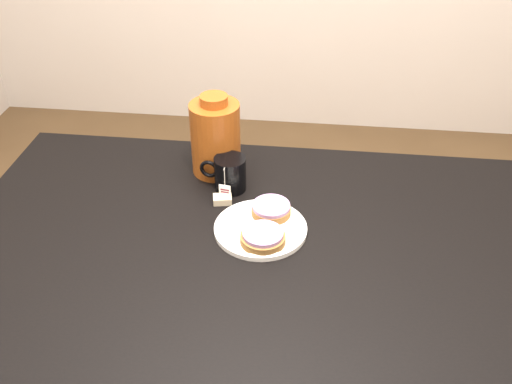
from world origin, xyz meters
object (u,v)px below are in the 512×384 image
at_px(bagel_front, 263,237).
at_px(bagel_package, 216,137).
at_px(table, 257,277).
at_px(plate, 261,228).
at_px(mug, 229,173).
at_px(teabag_pouch, 222,199).
at_px(bagel_back, 271,209).

height_order(bagel_front, bagel_package, bagel_package).
relative_size(table, plate, 6.55).
xyz_separation_m(table, mug, (-0.10, 0.23, 0.13)).
bearing_deg(mug, teabag_pouch, -89.03).
distance_m(table, plate, 0.11).
bearing_deg(teabag_pouch, mug, 82.18).
bearing_deg(plate, mug, 120.82).
bearing_deg(plate, table, -90.56).
bearing_deg(bagel_back, bagel_package, 130.42).
height_order(bagel_back, bagel_front, same).
xyz_separation_m(table, bagel_package, (-0.14, 0.31, 0.18)).
distance_m(bagel_back, bagel_package, 0.26).
bearing_deg(bagel_front, teabag_pouch, 127.53).
height_order(bagel_back, bagel_package, bagel_package).
relative_size(table, bagel_back, 13.24).
xyz_separation_m(table, bagel_back, (0.02, 0.12, 0.11)).
height_order(plate, bagel_package, bagel_package).
distance_m(plate, mug, 0.19).
distance_m(plate, bagel_package, 0.30).
xyz_separation_m(mug, teabag_pouch, (-0.01, -0.06, -0.04)).
height_order(table, plate, plate).
relative_size(bagel_back, mug, 0.84).
bearing_deg(bagel_back, plate, -110.42).
relative_size(mug, bagel_package, 0.58).
bearing_deg(mug, bagel_front, -54.50).
relative_size(plate, bagel_back, 2.02).
xyz_separation_m(teabag_pouch, bagel_package, (-0.04, 0.14, 0.09)).
height_order(plate, teabag_pouch, teabag_pouch).
distance_m(table, bagel_front, 0.11).
relative_size(table, mug, 11.12).
height_order(bagel_front, teabag_pouch, bagel_front).
bearing_deg(teabag_pouch, plate, -43.41).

